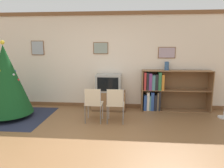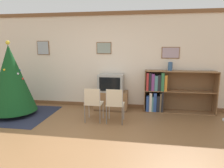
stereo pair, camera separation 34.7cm
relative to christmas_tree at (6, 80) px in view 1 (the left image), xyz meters
name	(u,v)px [view 1 (the left image)]	position (x,y,z in m)	size (l,w,h in m)	color
ground_plane	(85,148)	(2.23, -1.40, -0.95)	(24.00, 24.00, 0.00)	brown
wall_back	(103,61)	(2.23, 1.13, 0.40)	(9.12, 0.11, 2.70)	silver
area_rug	(10,117)	(0.00, 0.00, -0.95)	(1.96, 1.69, 0.01)	#23283D
christmas_tree	(6,80)	(0.00, 0.00, 0.00)	(1.16, 1.16, 1.89)	maroon
tv_console	(109,100)	(2.43, 0.83, -0.68)	(0.93, 0.47, 0.53)	brown
television	(109,83)	(2.43, 0.83, -0.18)	(0.68, 0.46, 0.47)	#9E9E99
folding_chair_left	(93,103)	(2.18, -0.17, -0.48)	(0.40, 0.40, 0.82)	beige
folding_chair_right	(115,103)	(2.69, -0.17, -0.48)	(0.40, 0.40, 0.82)	beige
bookshelf	(162,91)	(3.91, 0.89, -0.39)	(1.85, 0.36, 1.12)	olive
vase	(167,66)	(4.01, 0.94, 0.29)	(0.12, 0.12, 0.23)	#335684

